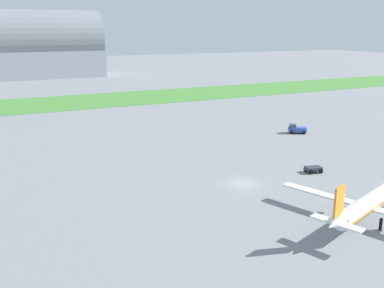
% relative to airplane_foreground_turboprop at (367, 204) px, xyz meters
% --- Properties ---
extents(ground_plane, '(600.00, 600.00, 0.00)m').
position_rel_airplane_foreground_turboprop_xyz_m(ground_plane, '(-5.68, 16.90, -2.33)').
color(ground_plane, gray).
extents(grass_taxiway_strip, '(360.00, 28.00, 0.08)m').
position_rel_airplane_foreground_turboprop_xyz_m(grass_taxiway_strip, '(-5.68, 98.97, -2.29)').
color(grass_taxiway_strip, '#478438').
rests_on(grass_taxiway_strip, ground_plane).
extents(airplane_foreground_turboprop, '(17.68, 20.43, 6.38)m').
position_rel_airplane_foreground_turboprop_xyz_m(airplane_foreground_turboprop, '(0.00, 0.00, 0.00)').
color(airplane_foreground_turboprop, white).
rests_on(airplane_foreground_turboprop, ground_plane).
extents(baggage_cart_midfield, '(2.67, 2.17, 0.90)m').
position_rel_airplane_foreground_turboprop_xyz_m(baggage_cart_midfield, '(6.76, 16.55, -1.76)').
color(baggage_cart_midfield, '#2D333D').
rests_on(baggage_cart_midfield, ground_plane).
extents(pushback_tug_by_runway, '(4.01, 3.41, 1.95)m').
position_rel_airplane_foreground_turboprop_xyz_m(pushback_tug_by_runway, '(20.97, 38.28, -1.42)').
color(pushback_tug_by_runway, '#334FB2').
rests_on(pushback_tug_by_runway, ground_plane).
extents(hangar_distant, '(51.36, 24.70, 29.31)m').
position_rel_airplane_foreground_turboprop_xyz_m(hangar_distant, '(-11.93, 174.23, 11.21)').
color(hangar_distant, '#9399A3').
rests_on(hangar_distant, ground_plane).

